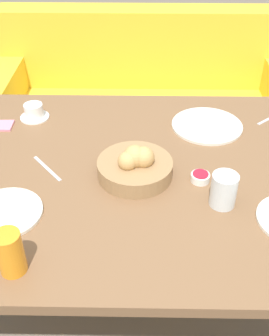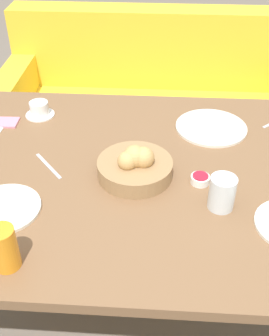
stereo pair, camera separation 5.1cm
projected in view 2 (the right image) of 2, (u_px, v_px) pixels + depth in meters
name	position (u px, v px, depth m)	size (l,w,h in m)	color
ground_plane	(135.00, 302.00, 1.82)	(10.00, 10.00, 0.00)	#6B6056
dining_table	(135.00, 188.00, 1.44)	(1.52, 1.06, 0.72)	brown
couch	(152.00, 112.00, 2.53)	(1.68, 0.70, 0.86)	gold
bread_basket	(135.00, 166.00, 1.34)	(0.24, 0.24, 0.12)	#99754C
plate_near_left	(4.00, 208.00, 1.23)	(0.22, 0.22, 0.01)	silver
plate_far_center	(211.00, 127.00, 1.60)	(0.27, 0.27, 0.01)	silver
juice_glass	(4.00, 248.00, 1.03)	(0.07, 0.07, 0.12)	orange
water_tumbler	(222.00, 193.00, 1.22)	(0.08, 0.08, 0.10)	silver
coffee_cup	(39.00, 110.00, 1.66)	(0.11, 0.11, 0.06)	white
jam_bowl_berry	(200.00, 179.00, 1.33)	(0.06, 0.06, 0.03)	white
knife_silver	(48.00, 166.00, 1.41)	(0.12, 0.14, 0.00)	#B7B7BC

